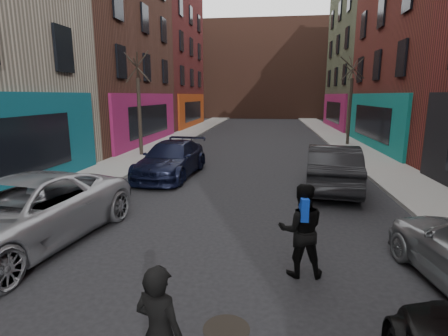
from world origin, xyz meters
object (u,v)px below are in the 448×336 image
(parked_left_far, at_px, (21,214))
(pedestrian, at_px, (301,230))
(tree_left_far, at_px, (139,95))
(parked_left_end, at_px, (171,159))
(tree_right_far, at_px, (351,93))
(manhole, at_px, (226,329))
(skateboarder, at_px, (160,334))
(parked_right_end, at_px, (332,167))

(parked_left_far, distance_m, pedestrian, 6.14)
(tree_left_far, relative_size, parked_left_end, 1.28)
(tree_left_far, xyz_separation_m, pedestrian, (7.72, -12.24, -2.47))
(tree_right_far, distance_m, manhole, 21.19)
(tree_right_far, relative_size, manhole, 9.71)
(parked_left_end, xyz_separation_m, pedestrian, (4.72, -7.77, 0.17))
(tree_right_far, height_order, skateboarder, tree_right_far)
(tree_left_far, xyz_separation_m, parked_left_end, (3.00, -4.47, -2.64))
(skateboarder, xyz_separation_m, pedestrian, (1.75, 3.17, 0.01))
(parked_left_end, xyz_separation_m, parked_right_end, (6.40, -1.23, 0.08))
(tree_left_far, relative_size, pedestrian, 3.61)
(parked_right_end, bearing_deg, skateboarder, 77.62)
(tree_left_far, height_order, parked_right_end, tree_left_far)
(skateboarder, xyz_separation_m, manhole, (0.55, 1.36, -0.89))
(parked_left_far, distance_m, skateboarder, 5.69)
(tree_right_far, xyz_separation_m, pedestrian, (-4.68, -18.24, -2.62))
(tree_right_far, height_order, manhole, tree_right_far)
(tree_left_far, height_order, parked_left_far, tree_left_far)
(parked_left_end, bearing_deg, parked_right_end, -7.15)
(parked_right_end, height_order, skateboarder, skateboarder)
(parked_left_far, bearing_deg, parked_left_end, 86.87)
(tree_left_far, distance_m, skateboarder, 16.71)
(tree_right_far, bearing_deg, manhole, -106.33)
(pedestrian, bearing_deg, tree_left_far, -61.66)
(tree_right_far, bearing_deg, tree_left_far, -154.18)
(parked_left_end, distance_m, pedestrian, 9.09)
(tree_left_far, relative_size, parked_right_end, 1.30)
(skateboarder, distance_m, manhole, 1.72)
(tree_left_far, xyz_separation_m, manhole, (6.52, -14.05, -3.37))
(pedestrian, bearing_deg, manhole, 52.54)
(parked_left_far, height_order, parked_right_end, parked_right_end)
(manhole, bearing_deg, parked_right_end, 70.99)
(parked_right_end, bearing_deg, tree_right_far, -97.31)
(tree_right_far, relative_size, pedestrian, 3.78)
(tree_right_far, distance_m, parked_left_end, 14.35)
(parked_right_end, relative_size, skateboarder, 3.14)
(tree_right_far, relative_size, parked_left_far, 1.20)
(parked_right_end, bearing_deg, tree_left_far, -24.16)
(tree_left_far, bearing_deg, parked_left_end, -56.14)
(tree_left_far, distance_m, parked_left_end, 6.00)
(tree_left_far, height_order, parked_left_end, tree_left_far)
(tree_left_far, bearing_deg, skateboarder, -68.82)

